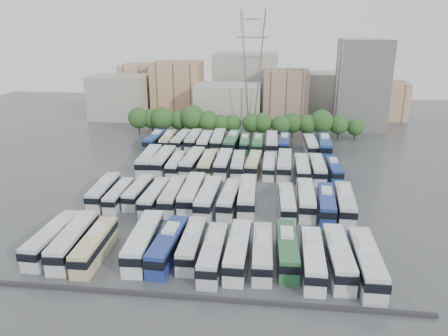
# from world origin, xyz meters

# --- Properties ---
(ground) EXTENTS (220.00, 220.00, 0.00)m
(ground) POSITION_xyz_m (0.00, 0.00, 0.00)
(ground) COLOR #424447
(ground) RESTS_ON ground
(parapet) EXTENTS (56.00, 0.50, 0.50)m
(parapet) POSITION_xyz_m (0.00, -33.00, 0.25)
(parapet) COLOR #2D2D30
(parapet) RESTS_ON ground
(tree_line) EXTENTS (65.64, 7.75, 8.64)m
(tree_line) POSITION_xyz_m (-2.34, 42.09, 4.46)
(tree_line) COLOR black
(tree_line) RESTS_ON ground
(city_buildings) EXTENTS (102.00, 35.00, 20.00)m
(city_buildings) POSITION_xyz_m (-7.46, 71.86, 7.87)
(city_buildings) COLOR #9E998E
(city_buildings) RESTS_ON ground
(apartment_tower) EXTENTS (14.00, 14.00, 26.00)m
(apartment_tower) POSITION_xyz_m (34.00, 58.00, 13.00)
(apartment_tower) COLOR silver
(apartment_tower) RESTS_ON ground
(electricity_pylon) EXTENTS (9.00, 6.91, 33.83)m
(electricity_pylon) POSITION_xyz_m (2.00, 50.00, 18.66)
(electricity_pylon) COLOR slate
(electricity_pylon) RESTS_ON ground
(bus_r0_s0) EXTENTS (3.20, 12.72, 3.96)m
(bus_r0_s0) POSITION_xyz_m (-21.50, -24.14, 1.94)
(bus_r0_s0) COLOR silver
(bus_r0_s0) RESTS_ON ground
(bus_r0_s1) EXTENTS (3.52, 13.26, 4.12)m
(bus_r0_s1) POSITION_xyz_m (-18.27, -24.37, 2.02)
(bus_r0_s1) COLOR silver
(bus_r0_s1) RESTS_ON ground
(bus_r0_s2) EXTENTS (3.04, 12.31, 3.84)m
(bus_r0_s2) POSITION_xyz_m (-14.83, -25.14, 1.88)
(bus_r0_s2) COLOR beige
(bus_r0_s2) RESTS_ON ground
(bus_r0_s4) EXTENTS (3.58, 13.58, 4.22)m
(bus_r0_s4) POSITION_xyz_m (-8.41, -23.44, 2.07)
(bus_r0_s4) COLOR white
(bus_r0_s4) RESTS_ON ground
(bus_r0_s5) EXTENTS (3.38, 12.77, 3.97)m
(bus_r0_s5) POSITION_xyz_m (-4.82, -23.96, 1.95)
(bus_r0_s5) COLOR navy
(bus_r0_s5) RESTS_ON ground
(bus_r0_s6) EXTENTS (2.82, 11.92, 3.72)m
(bus_r0_s6) POSITION_xyz_m (-1.63, -23.01, 1.83)
(bus_r0_s6) COLOR silver
(bus_r0_s6) RESTS_ON ground
(bus_r0_s7) EXTENTS (2.72, 12.34, 3.87)m
(bus_r0_s7) POSITION_xyz_m (1.68, -25.29, 1.90)
(bus_r0_s7) COLOR silver
(bus_r0_s7) RESTS_ON ground
(bus_r0_s8) EXTENTS (2.91, 12.68, 3.97)m
(bus_r0_s8) POSITION_xyz_m (4.90, -24.18, 1.95)
(bus_r0_s8) COLOR silver
(bus_r0_s8) RESTS_ON ground
(bus_r0_s9) EXTENTS (3.02, 12.12, 3.78)m
(bus_r0_s9) POSITION_xyz_m (8.17, -24.05, 1.85)
(bus_r0_s9) COLOR silver
(bus_r0_s9) RESTS_ON ground
(bus_r0_s10) EXTENTS (3.17, 12.37, 3.85)m
(bus_r0_s10) POSITION_xyz_m (11.48, -23.01, 1.89)
(bus_r0_s10) COLOR #2B6439
(bus_r0_s10) RESTS_ON ground
(bus_r0_s11) EXTENTS (2.82, 12.49, 3.91)m
(bus_r0_s11) POSITION_xyz_m (14.76, -25.05, 1.92)
(bus_r0_s11) COLOR white
(bus_r0_s11) RESTS_ON ground
(bus_r0_s12) EXTENTS (3.16, 13.02, 4.06)m
(bus_r0_s12) POSITION_xyz_m (18.13, -24.28, 1.99)
(bus_r0_s12) COLOR silver
(bus_r0_s12) RESTS_ON ground
(bus_r0_s13) EXTENTS (2.97, 13.49, 4.23)m
(bus_r0_s13) POSITION_xyz_m (21.49, -25.39, 2.08)
(bus_r0_s13) COLOR silver
(bus_r0_s13) RESTS_ON ground
(bus_r1_s0) EXTENTS (3.17, 12.20, 3.79)m
(bus_r1_s0) POSITION_xyz_m (-21.29, -5.63, 1.86)
(bus_r1_s0) COLOR silver
(bus_r1_s0) RESTS_ON ground
(bus_r1_s1) EXTENTS (2.48, 10.90, 3.41)m
(bus_r1_s1) POSITION_xyz_m (-18.06, -6.72, 1.68)
(bus_r1_s1) COLOR silver
(bus_r1_s1) RESTS_ON ground
(bus_r1_s2) EXTENTS (2.78, 11.21, 3.49)m
(bus_r1_s2) POSITION_xyz_m (-15.04, -4.94, 1.72)
(bus_r1_s2) COLOR silver
(bus_r1_s2) RESTS_ON ground
(bus_r1_s3) EXTENTS (2.92, 11.97, 3.74)m
(bus_r1_s3) POSITION_xyz_m (-11.37, -7.15, 1.83)
(bus_r1_s3) COLOR silver
(bus_r1_s3) RESTS_ON ground
(bus_r1_s4) EXTENTS (2.88, 12.42, 3.88)m
(bus_r1_s4) POSITION_xyz_m (-8.30, -6.31, 1.91)
(bus_r1_s4) COLOR silver
(bus_r1_s4) RESTS_ON ground
(bus_r1_s5) EXTENTS (3.15, 13.46, 4.21)m
(bus_r1_s5) POSITION_xyz_m (-5.11, -5.34, 2.07)
(bus_r1_s5) COLOR white
(bus_r1_s5) RESTS_ON ground
(bus_r1_s6) EXTENTS (3.18, 13.23, 4.13)m
(bus_r1_s6) POSITION_xyz_m (-1.84, -6.74, 2.03)
(bus_r1_s6) COLOR silver
(bus_r1_s6) RESTS_ON ground
(bus_r1_s7) EXTENTS (3.24, 12.28, 3.82)m
(bus_r1_s7) POSITION_xyz_m (1.79, -6.39, 1.87)
(bus_r1_s7) COLOR silver
(bus_r1_s7) RESTS_ON ground
(bus_r1_s8) EXTENTS (3.37, 13.43, 4.19)m
(bus_r1_s8) POSITION_xyz_m (4.77, -5.32, 2.05)
(bus_r1_s8) COLOR silver
(bus_r1_s8) RESTS_ON ground
(bus_r1_s10) EXTENTS (3.01, 11.75, 3.66)m
(bus_r1_s10) POSITION_xyz_m (11.64, -6.86, 1.80)
(bus_r1_s10) COLOR silver
(bus_r1_s10) RESTS_ON ground
(bus_r1_s11) EXTENTS (2.87, 12.74, 3.99)m
(bus_r1_s11) POSITION_xyz_m (14.96, -5.22, 1.96)
(bus_r1_s11) COLOR silver
(bus_r1_s11) RESTS_ON ground
(bus_r1_s12) EXTENTS (3.29, 12.44, 3.87)m
(bus_r1_s12) POSITION_xyz_m (18.31, -6.56, 1.90)
(bus_r1_s12) COLOR navy
(bus_r1_s12) RESTS_ON ground
(bus_r1_s13) EXTENTS (3.41, 12.92, 4.02)m
(bus_r1_s13) POSITION_xyz_m (21.40, -6.18, 1.97)
(bus_r1_s13) COLOR silver
(bus_r1_s13) RESTS_ON ground
(bus_r2_s1) EXTENTS (3.61, 13.68, 4.25)m
(bus_r2_s1) POSITION_xyz_m (-18.06, 12.46, 2.09)
(bus_r2_s1) COLOR silver
(bus_r2_s1) RESTS_ON ground
(bus_r2_s2) EXTENTS (2.86, 13.08, 4.10)m
(bus_r2_s2) POSITION_xyz_m (-14.99, 12.69, 2.01)
(bus_r2_s2) COLOR silver
(bus_r2_s2) RESTS_ON ground
(bus_r2_s3) EXTENTS (2.77, 11.46, 3.58)m
(bus_r2_s3) POSITION_xyz_m (-11.72, 11.08, 1.76)
(bus_r2_s3) COLOR silver
(bus_r2_s3) RESTS_ON ground
(bus_r2_s4) EXTENTS (3.47, 13.15, 4.09)m
(bus_r2_s4) POSITION_xyz_m (-8.41, 12.41, 2.01)
(bus_r2_s4) COLOR silver
(bus_r2_s4) RESTS_ON ground
(bus_r2_s5) EXTENTS (2.78, 12.14, 3.80)m
(bus_r2_s5) POSITION_xyz_m (-5.04, 12.03, 1.87)
(bus_r2_s5) COLOR beige
(bus_r2_s5) RESTS_ON ground
(bus_r2_s6) EXTENTS (2.84, 12.47, 3.90)m
(bus_r2_s6) POSITION_xyz_m (-1.69, 12.81, 1.92)
(bus_r2_s6) COLOR silver
(bus_r2_s6) RESTS_ON ground
(bus_r2_s7) EXTENTS (2.94, 11.98, 3.74)m
(bus_r2_s7) POSITION_xyz_m (1.60, 12.49, 1.83)
(bus_r2_s7) COLOR silver
(bus_r2_s7) RESTS_ON ground
(bus_r2_s8) EXTENTS (3.13, 11.98, 3.73)m
(bus_r2_s8) POSITION_xyz_m (4.83, 13.11, 1.83)
(bus_r2_s8) COLOR beige
(bus_r2_s8) RESTS_ON ground
(bus_r2_s9) EXTENTS (2.50, 11.24, 3.52)m
(bus_r2_s9) POSITION_xyz_m (8.16, 12.64, 1.73)
(bus_r2_s9) COLOR silver
(bus_r2_s9) RESTS_ON ground
(bus_r2_s10) EXTENTS (3.27, 13.33, 4.16)m
(bus_r2_s10) POSITION_xyz_m (11.42, 13.01, 2.04)
(bus_r2_s10) COLOR silver
(bus_r2_s10) RESTS_ON ground
(bus_r2_s11) EXTENTS (2.85, 12.32, 3.85)m
(bus_r2_s11) POSITION_xyz_m (15.00, 11.17, 1.89)
(bus_r2_s11) COLOR silver
(bus_r2_s11) RESTS_ON ground
(bus_r2_s12) EXTENTS (2.90, 12.33, 3.85)m
(bus_r2_s12) POSITION_xyz_m (18.28, 11.55, 1.89)
(bus_r2_s12) COLOR silver
(bus_r2_s12) RESTS_ON ground
(bus_r2_s13) EXTENTS (2.79, 11.13, 3.47)m
(bus_r2_s13) POSITION_xyz_m (21.67, 12.11, 1.70)
(bus_r2_s13) COLOR navy
(bus_r2_s13) RESTS_ON ground
(bus_r3_s0) EXTENTS (3.22, 12.36, 3.84)m
(bus_r3_s0) POSITION_xyz_m (-21.41, 29.32, 1.89)
(bus_r3_s0) COLOR navy
(bus_r3_s0) RESTS_ON ground
(bus_r3_s1) EXTENTS (3.05, 11.58, 3.60)m
(bus_r3_s1) POSITION_xyz_m (-18.22, 29.90, 1.77)
(bus_r3_s1) COLOR beige
(bus_r3_s1) RESTS_ON ground
(bus_r3_s2) EXTENTS (3.27, 12.25, 3.80)m
(bus_r3_s2) POSITION_xyz_m (-14.67, 29.89, 1.87)
(bus_r3_s2) COLOR silver
(bus_r3_s2) RESTS_ON ground
(bus_r3_s3) EXTENTS (2.73, 12.32, 3.86)m
(bus_r3_s3) POSITION_xyz_m (-11.60, 30.49, 1.90)
(bus_r3_s3) COLOR silver
(bus_r3_s3) RESTS_ON ground
(bus_r3_s4) EXTENTS (3.04, 12.54, 3.92)m
(bus_r3_s4) POSITION_xyz_m (-8.36, 29.08, 1.92)
(bus_r3_s4) COLOR silver
(bus_r3_s4) RESTS_ON ground
(bus_r3_s5) EXTENTS (3.32, 13.31, 4.15)m
(bus_r3_s5) POSITION_xyz_m (-5.17, 30.37, 2.04)
(bus_r3_s5) COLOR silver
(bus_r3_s5) RESTS_ON ground
(bus_r3_s6) EXTENTS (3.33, 13.25, 4.13)m
(bus_r3_s6) POSITION_xyz_m (-1.50, 29.43, 2.03)
(bus_r3_s6) COLOR #2B6641
(bus_r3_s6) RESTS_ON ground
(bus_r3_s7) EXTENTS (2.79, 10.89, 3.39)m
(bus_r3_s7) POSITION_xyz_m (1.64, 30.00, 1.66)
(bus_r3_s7) COLOR #2F6E46
(bus_r3_s7) RESTS_ON ground
(bus_r3_s8) EXTENTS (2.59, 11.78, 3.69)m
(bus_r3_s8) POSITION_xyz_m (4.99, 29.01, 1.81)
(bus_r3_s8) COLOR #2D693B
(bus_r3_s8) RESTS_ON ground
(bus_r3_s9) EXTENTS (3.00, 13.02, 4.07)m
(bus_r3_s9) POSITION_xyz_m (8.41, 29.91, 2.00)
(bus_r3_s9) COLOR silver
(bus_r3_s9) RESTS_ON ground
(bus_r3_s10) EXTENTS (3.17, 12.17, 3.78)m
(bus_r3_s10) POSITION_xyz_m (11.54, 30.37, 1.86)
(bus_r3_s10) COLOR navy
(bus_r3_s10) RESTS_ON ground
(bus_r3_s12) EXTENTS (3.16, 12.13, 3.77)m
(bus_r3_s12) POSITION_xyz_m (18.00, 29.31, 1.85)
(bus_r3_s12) COLOR silver
(bus_r3_s12) RESTS_ON ground
(bus_r3_s13) EXTENTS (3.51, 13.41, 4.17)m
(bus_r3_s13) POSITION_xyz_m (21.35, 29.26, 2.05)
(bus_r3_s13) COLOR navy
(bus_r3_s13) RESTS_ON ground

